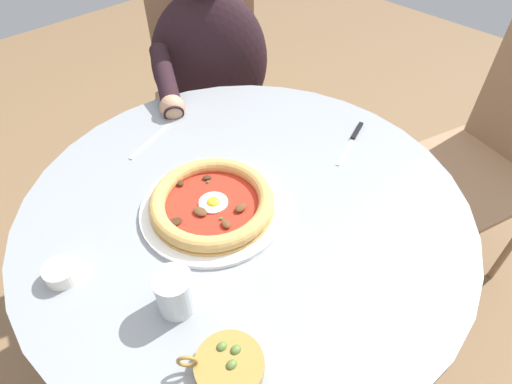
{
  "coord_description": "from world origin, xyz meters",
  "views": [
    {
      "loc": [
        0.42,
        0.47,
        1.38
      ],
      "look_at": [
        -0.03,
        0.0,
        0.73
      ],
      "focal_mm": 29.24,
      "sensor_mm": 36.0,
      "label": 1
    }
  ],
  "objects_px": {
    "diner_person": "(214,113)",
    "cafe_chair_diner": "(210,90)",
    "cafe_chair_spare_far": "(496,147)",
    "fork_utensil": "(151,141)",
    "ramekin_capers": "(61,272)",
    "olive_pan": "(228,365)",
    "pizza_on_plate": "(212,204)",
    "dining_table": "(246,246)",
    "steak_knife": "(354,137)",
    "water_glass": "(175,294)"
  },
  "relations": [
    {
      "from": "pizza_on_plate",
      "to": "water_glass",
      "type": "distance_m",
      "value": 0.23
    },
    {
      "from": "cafe_chair_spare_far",
      "to": "cafe_chair_diner",
      "type": "bearing_deg",
      "value": -67.11
    },
    {
      "from": "ramekin_capers",
      "to": "olive_pan",
      "type": "height_order",
      "value": "olive_pan"
    },
    {
      "from": "fork_utensil",
      "to": "cafe_chair_diner",
      "type": "height_order",
      "value": "cafe_chair_diner"
    },
    {
      "from": "ramekin_capers",
      "to": "cafe_chair_diner",
      "type": "distance_m",
      "value": 1.05
    },
    {
      "from": "dining_table",
      "to": "steak_knife",
      "type": "relative_size",
      "value": 5.4
    },
    {
      "from": "olive_pan",
      "to": "cafe_chair_diner",
      "type": "bearing_deg",
      "value": -127.14
    },
    {
      "from": "olive_pan",
      "to": "fork_utensil",
      "type": "bearing_deg",
      "value": -112.45
    },
    {
      "from": "diner_person",
      "to": "cafe_chair_spare_far",
      "type": "height_order",
      "value": "diner_person"
    },
    {
      "from": "pizza_on_plate",
      "to": "diner_person",
      "type": "relative_size",
      "value": 0.28
    },
    {
      "from": "dining_table",
      "to": "ramekin_capers",
      "type": "xyz_separation_m",
      "value": [
        0.38,
        -0.09,
        0.17
      ]
    },
    {
      "from": "pizza_on_plate",
      "to": "steak_knife",
      "type": "distance_m",
      "value": 0.43
    },
    {
      "from": "dining_table",
      "to": "cafe_chair_diner",
      "type": "xyz_separation_m",
      "value": [
        -0.45,
        -0.69,
        -0.05
      ]
    },
    {
      "from": "dining_table",
      "to": "olive_pan",
      "type": "distance_m",
      "value": 0.4
    },
    {
      "from": "olive_pan",
      "to": "fork_utensil",
      "type": "height_order",
      "value": "olive_pan"
    },
    {
      "from": "diner_person",
      "to": "cafe_chair_spare_far",
      "type": "distance_m",
      "value": 0.96
    },
    {
      "from": "pizza_on_plate",
      "to": "olive_pan",
      "type": "height_order",
      "value": "olive_pan"
    },
    {
      "from": "dining_table",
      "to": "olive_pan",
      "type": "xyz_separation_m",
      "value": [
        0.27,
        0.25,
        0.17
      ]
    },
    {
      "from": "water_glass",
      "to": "cafe_chair_spare_far",
      "type": "distance_m",
      "value": 1.14
    },
    {
      "from": "steak_knife",
      "to": "ramekin_capers",
      "type": "xyz_separation_m",
      "value": [
        0.74,
        -0.12,
        0.01
      ]
    },
    {
      "from": "cafe_chair_diner",
      "to": "cafe_chair_spare_far",
      "type": "height_order",
      "value": "cafe_chair_spare_far"
    },
    {
      "from": "pizza_on_plate",
      "to": "olive_pan",
      "type": "relative_size",
      "value": 2.68
    },
    {
      "from": "dining_table",
      "to": "fork_utensil",
      "type": "bearing_deg",
      "value": -85.0
    },
    {
      "from": "water_glass",
      "to": "cafe_chair_spare_far",
      "type": "xyz_separation_m",
      "value": [
        -1.11,
        0.15,
        -0.21
      ]
    },
    {
      "from": "cafe_chair_diner",
      "to": "water_glass",
      "type": "bearing_deg",
      "value": 48.51
    },
    {
      "from": "pizza_on_plate",
      "to": "ramekin_capers",
      "type": "xyz_separation_m",
      "value": [
        0.31,
        -0.06,
        -0.0
      ]
    },
    {
      "from": "diner_person",
      "to": "fork_utensil",
      "type": "bearing_deg",
      "value": 31.93
    },
    {
      "from": "diner_person",
      "to": "cafe_chair_diner",
      "type": "relative_size",
      "value": 1.32
    },
    {
      "from": "dining_table",
      "to": "cafe_chair_diner",
      "type": "distance_m",
      "value": 0.83
    },
    {
      "from": "fork_utensil",
      "to": "diner_person",
      "type": "xyz_separation_m",
      "value": [
        -0.4,
        -0.25,
        -0.22
      ]
    },
    {
      "from": "pizza_on_plate",
      "to": "diner_person",
      "type": "distance_m",
      "value": 0.73
    },
    {
      "from": "diner_person",
      "to": "cafe_chair_diner",
      "type": "height_order",
      "value": "diner_person"
    },
    {
      "from": "ramekin_capers",
      "to": "fork_utensil",
      "type": "distance_m",
      "value": 0.42
    },
    {
      "from": "olive_pan",
      "to": "cafe_chair_spare_far",
      "type": "relative_size",
      "value": 0.13
    },
    {
      "from": "fork_utensil",
      "to": "diner_person",
      "type": "height_order",
      "value": "diner_person"
    },
    {
      "from": "steak_knife",
      "to": "diner_person",
      "type": "xyz_separation_m",
      "value": [
        -0.01,
        -0.6,
        -0.22
      ]
    },
    {
      "from": "ramekin_capers",
      "to": "olive_pan",
      "type": "distance_m",
      "value": 0.36
    },
    {
      "from": "ramekin_capers",
      "to": "cafe_chair_spare_far",
      "type": "height_order",
      "value": "cafe_chair_spare_far"
    },
    {
      "from": "olive_pan",
      "to": "diner_person",
      "type": "distance_m",
      "value": 1.06
    },
    {
      "from": "dining_table",
      "to": "steak_knife",
      "type": "distance_m",
      "value": 0.39
    },
    {
      "from": "pizza_on_plate",
      "to": "cafe_chair_diner",
      "type": "relative_size",
      "value": 0.37
    },
    {
      "from": "olive_pan",
      "to": "cafe_chair_diner",
      "type": "distance_m",
      "value": 1.21
    },
    {
      "from": "cafe_chair_spare_far",
      "to": "fork_utensil",
      "type": "bearing_deg",
      "value": -33.37
    },
    {
      "from": "water_glass",
      "to": "diner_person",
      "type": "height_order",
      "value": "diner_person"
    },
    {
      "from": "steak_knife",
      "to": "cafe_chair_spare_far",
      "type": "xyz_separation_m",
      "value": [
        -0.49,
        0.23,
        -0.17
      ]
    },
    {
      "from": "ramekin_capers",
      "to": "cafe_chair_spare_far",
      "type": "relative_size",
      "value": 0.07
    },
    {
      "from": "fork_utensil",
      "to": "water_glass",
      "type": "bearing_deg",
      "value": 61.95
    },
    {
      "from": "diner_person",
      "to": "cafe_chair_spare_far",
      "type": "xyz_separation_m",
      "value": [
        -0.48,
        0.83,
        0.05
      ]
    },
    {
      "from": "steak_knife",
      "to": "ramekin_capers",
      "type": "relative_size",
      "value": 2.94
    },
    {
      "from": "water_glass",
      "to": "diner_person",
      "type": "relative_size",
      "value": 0.07
    }
  ]
}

